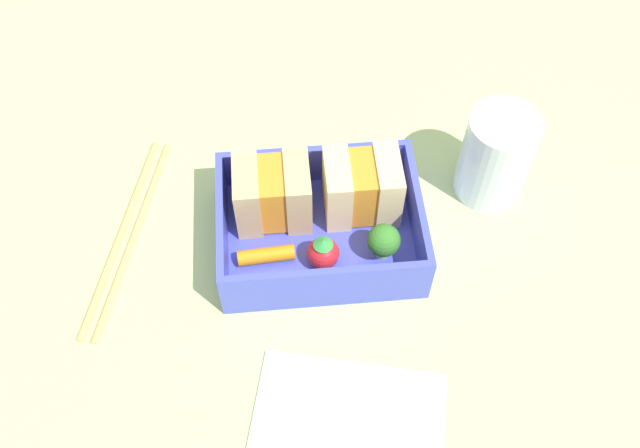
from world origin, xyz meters
TOP-DOWN VIEW (x-y plane):
  - ground_plane at (0.00, 0.00)cm, footprint 120.00×120.00cm
  - bento_tray at (0.00, 0.00)cm, footprint 17.22×12.99cm
  - bento_rim at (0.00, 0.00)cm, footprint 17.22×12.99cm
  - sandwich_left at (-3.85, 2.52)cm, footprint 6.44×5.04cm
  - sandwich_center_left at (3.85, 2.52)cm, footprint 6.44×5.04cm
  - carrot_stick_far_left at (-4.77, -2.20)cm, footprint 4.88×1.62cm
  - strawberry_far_left at (-0.40, -2.88)cm, footprint 2.76×2.76cm
  - broccoli_floret at (5.09, -2.64)cm, footprint 2.82×2.82cm
  - chopstick_pair at (-17.07, 2.11)cm, footprint 7.22×20.88cm
  - drinking_glass at (16.02, 4.65)cm, footprint 6.26×6.26cm
  - folded_napkin at (0.86, -15.72)cm, footprint 16.01×11.23cm

SIDE VIEW (x-z plane):
  - ground_plane at x=0.00cm, z-range -2.00..0.00cm
  - folded_napkin at x=0.86cm, z-range 0.00..0.40cm
  - chopstick_pair at x=-17.07cm, z-range 0.00..0.70cm
  - bento_tray at x=0.00cm, z-range 0.00..1.20cm
  - carrot_stick_far_left at x=-4.77cm, z-range 1.20..2.54cm
  - strawberry_far_left at x=-0.40cm, z-range 1.02..4.38cm
  - bento_rim at x=0.00cm, z-range 1.20..5.36cm
  - broccoli_floret at x=5.09cm, z-range 1.56..5.30cm
  - sandwich_left at x=-3.85cm, z-range 1.20..7.08cm
  - sandwich_center_left at x=3.85cm, z-range 1.20..7.08cm
  - drinking_glass at x=16.02cm, z-range 0.00..8.89cm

